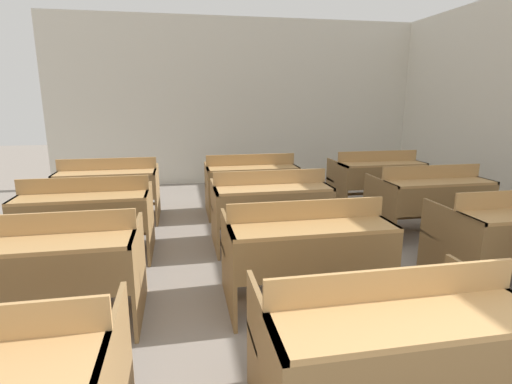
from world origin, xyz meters
TOP-DOWN VIEW (x-y plane):
  - wall_back at (0.00, 7.50)m, footprint 6.99×0.06m
  - bench_front_center at (-0.20, 1.32)m, footprint 1.25×0.79m
  - bench_second_left at (-2.11, 2.62)m, footprint 1.25×0.79m
  - bench_second_center at (-0.21, 2.61)m, footprint 1.25×0.79m
  - bench_third_left at (-2.12, 3.90)m, footprint 1.25×0.79m
  - bench_third_center at (-0.20, 3.93)m, footprint 1.25×0.79m
  - bench_third_right at (1.73, 3.90)m, footprint 1.25×0.79m
  - bench_back_left at (-2.11, 5.20)m, footprint 1.25×0.79m
  - bench_back_center at (-0.19, 5.22)m, footprint 1.25×0.79m
  - bench_back_right at (1.73, 5.22)m, footprint 1.25×0.79m

SIDE VIEW (x-z plane):
  - bench_front_center at x=-0.20m, z-range 0.03..0.89m
  - bench_second_left at x=-2.11m, z-range 0.03..0.89m
  - bench_second_center at x=-0.21m, z-range 0.03..0.89m
  - bench_third_left at x=-2.12m, z-range 0.03..0.89m
  - bench_third_center at x=-0.20m, z-range 0.03..0.89m
  - bench_third_right at x=1.73m, z-range 0.03..0.89m
  - bench_back_left at x=-2.11m, z-range 0.03..0.89m
  - bench_back_center at x=-0.19m, z-range 0.03..0.89m
  - bench_back_right at x=1.73m, z-range 0.03..0.89m
  - wall_back at x=0.00m, z-range 0.00..3.07m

